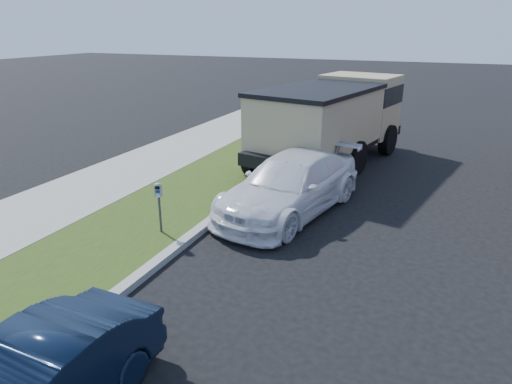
% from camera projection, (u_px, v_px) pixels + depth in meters
% --- Properties ---
extents(ground, '(120.00, 120.00, 0.00)m').
position_uv_depth(ground, '(298.00, 260.00, 9.73)').
color(ground, black).
rests_on(ground, ground).
extents(streetside, '(6.12, 50.00, 0.15)m').
position_uv_depth(streetside, '(140.00, 192.00, 13.49)').
color(streetside, gray).
rests_on(streetside, ground).
extents(parking_meter, '(0.20, 0.16, 1.23)m').
position_uv_depth(parking_meter, '(159.00, 197.00, 10.45)').
color(parking_meter, '#3F4247').
rests_on(parking_meter, ground).
extents(white_wagon, '(3.12, 5.50, 1.50)m').
position_uv_depth(white_wagon, '(291.00, 184.00, 12.07)').
color(white_wagon, white).
rests_on(white_wagon, ground).
extents(dump_truck, '(4.21, 7.84, 2.92)m').
position_uv_depth(dump_truck, '(334.00, 117.00, 16.20)').
color(dump_truck, black).
rests_on(dump_truck, ground).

